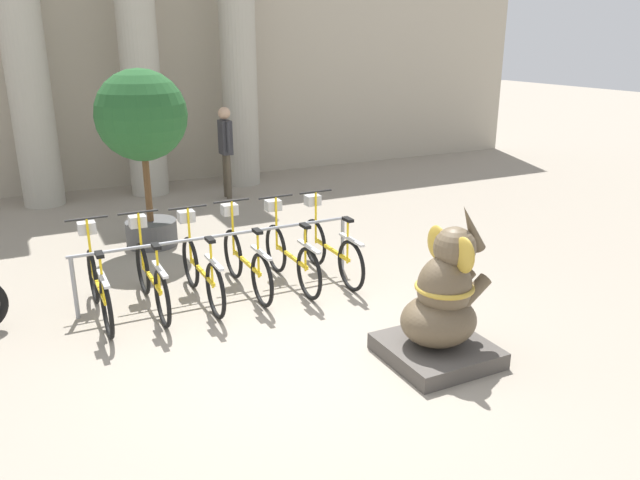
% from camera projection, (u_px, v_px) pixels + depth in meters
% --- Properties ---
extents(ground_plane, '(60.00, 60.00, 0.00)m').
position_uv_depth(ground_plane, '(312.00, 352.00, 6.43)').
color(ground_plane, gray).
extents(building_facade, '(20.00, 0.20, 6.00)m').
position_uv_depth(building_facade, '(128.00, 40.00, 12.78)').
color(building_facade, '#B2A893').
rests_on(building_facade, ground_plane).
extents(column_left, '(0.93, 0.93, 5.16)m').
position_uv_depth(column_left, '(26.00, 63.00, 11.20)').
color(column_left, '#ADA899').
rests_on(column_left, ground_plane).
extents(column_middle, '(0.93, 0.93, 5.16)m').
position_uv_depth(column_middle, '(139.00, 61.00, 12.05)').
color(column_middle, '#ADA899').
rests_on(column_middle, ground_plane).
extents(column_right, '(0.93, 0.93, 5.16)m').
position_uv_depth(column_right, '(238.00, 60.00, 12.91)').
color(column_right, '#ADA899').
rests_on(column_right, ground_plane).
extents(bike_rack, '(3.58, 0.05, 0.77)m').
position_uv_depth(bike_rack, '(220.00, 247.00, 7.76)').
color(bike_rack, gray).
rests_on(bike_rack, ground_plane).
extents(bicycle_0, '(0.48, 1.71, 1.08)m').
position_uv_depth(bicycle_0, '(98.00, 284.00, 7.11)').
color(bicycle_0, black).
rests_on(bicycle_0, ground_plane).
extents(bicycle_1, '(0.48, 1.71, 1.08)m').
position_uv_depth(bicycle_1, '(151.00, 275.00, 7.37)').
color(bicycle_1, black).
rests_on(bicycle_1, ground_plane).
extents(bicycle_2, '(0.48, 1.71, 1.08)m').
position_uv_depth(bicycle_2, '(201.00, 269.00, 7.58)').
color(bicycle_2, black).
rests_on(bicycle_2, ground_plane).
extents(bicycle_3, '(0.48, 1.71, 1.08)m').
position_uv_depth(bicycle_3, '(245.00, 260.00, 7.89)').
color(bicycle_3, black).
rests_on(bicycle_3, ground_plane).
extents(bicycle_4, '(0.48, 1.71, 1.08)m').
position_uv_depth(bicycle_4, '(290.00, 254.00, 8.09)').
color(bicycle_4, black).
rests_on(bicycle_4, ground_plane).
extents(bicycle_5, '(0.48, 1.71, 1.08)m').
position_uv_depth(bicycle_5, '(331.00, 247.00, 8.35)').
color(bicycle_5, black).
rests_on(bicycle_5, ground_plane).
extents(elephant_statue, '(1.02, 1.02, 1.60)m').
position_uv_depth(elephant_statue, '(442.00, 309.00, 6.16)').
color(elephant_statue, '#4C4742').
rests_on(elephant_statue, ground_plane).
extents(person_pedestrian, '(0.24, 0.47, 1.80)m').
position_uv_depth(person_pedestrian, '(226.00, 143.00, 12.20)').
color(person_pedestrian, brown).
rests_on(person_pedestrian, ground_plane).
extents(potted_tree, '(1.34, 1.34, 2.67)m').
position_uv_depth(potted_tree, '(142.00, 126.00, 9.14)').
color(potted_tree, '#4C4C4C').
rests_on(potted_tree, ground_plane).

